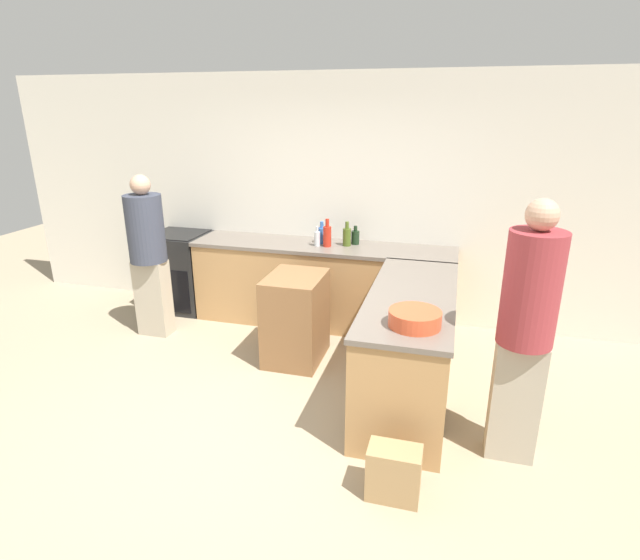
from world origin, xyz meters
name	(u,v)px	position (x,y,z in m)	size (l,w,h in m)	color
ground_plane	(256,422)	(0.00, 0.00, 0.00)	(14.00, 14.00, 0.00)	tan
wall_back	(330,200)	(0.00, 2.33, 1.35)	(8.00, 0.06, 2.70)	silver
counter_back	(322,284)	(0.00, 1.99, 0.46)	(2.87, 0.66, 0.92)	tan
counter_peninsula	(409,345)	(1.09, 0.73, 0.46)	(0.69, 1.92, 0.92)	tan
range_oven	(181,271)	(-1.76, 1.99, 0.46)	(0.64, 0.64, 0.93)	black
island_table	(296,318)	(-0.02, 1.09, 0.43)	(0.51, 0.65, 0.85)	brown
mixing_bowl	(415,318)	(1.17, 0.11, 0.97)	(0.36, 0.36, 0.11)	#DB512D
hot_sauce_bottle	(327,236)	(0.07, 1.94, 1.04)	(0.09, 0.09, 0.30)	red
water_bottle_blue	(322,235)	(-0.02, 2.04, 1.01)	(0.09, 0.09, 0.24)	#386BB7
vinegar_bottle_clear	(317,238)	(-0.04, 1.92, 1.00)	(0.06, 0.06, 0.22)	silver
wine_bottle_dark	(355,237)	(0.34, 2.11, 1.00)	(0.09, 0.09, 0.20)	black
olive_oil_bottle	(347,236)	(0.27, 2.02, 1.02)	(0.09, 0.09, 0.26)	#475B1E
person_by_range	(148,252)	(-1.66, 1.23, 0.92)	(0.37, 0.37, 1.71)	#ADA38E
person_at_peninsula	(526,326)	(1.87, 0.12, 0.99)	(0.36, 0.36, 1.83)	#ADA38E
paper_bag	(394,473)	(1.14, -0.50, 0.18)	(0.33, 0.20, 0.35)	#A88456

